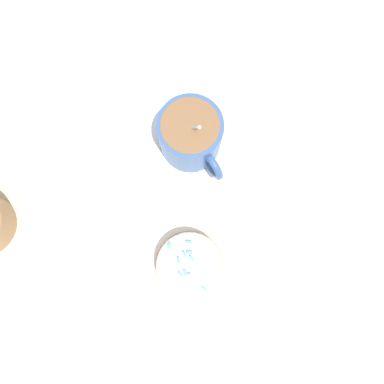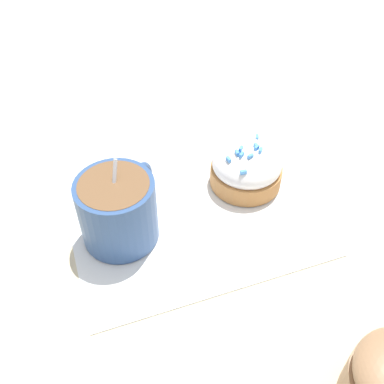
# 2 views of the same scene
# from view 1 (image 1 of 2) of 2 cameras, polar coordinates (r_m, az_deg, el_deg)

# --- Properties ---
(ground_plane) EXTENTS (3.00, 3.00, 0.00)m
(ground_plane) POSITION_cam_1_polar(r_m,az_deg,el_deg) (0.50, -0.23, -1.80)
(ground_plane) COLOR #C6B793
(paper_napkin) EXTENTS (0.27, 0.25, 0.00)m
(paper_napkin) POSITION_cam_1_polar(r_m,az_deg,el_deg) (0.50, -0.23, -1.78)
(paper_napkin) COLOR white
(paper_napkin) RESTS_ON ground_plane
(coffee_cup) EXTENTS (0.09, 0.09, 0.10)m
(coffee_cup) POSITION_cam_1_polar(r_m,az_deg,el_deg) (0.48, -0.14, 8.61)
(coffee_cup) COLOR #335184
(coffee_cup) RESTS_ON paper_napkin
(frosted_pastry) EXTENTS (0.09, 0.09, 0.06)m
(frosted_pastry) POSITION_cam_1_polar(r_m,az_deg,el_deg) (0.47, -0.38, -11.13)
(frosted_pastry) COLOR #B2753D
(frosted_pastry) RESTS_ON paper_napkin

